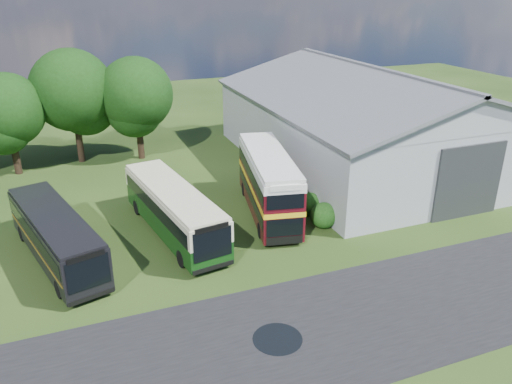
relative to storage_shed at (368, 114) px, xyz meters
name	(u,v)px	position (x,y,z in m)	size (l,w,h in m)	color
ground	(281,295)	(-15.00, -15.98, -4.17)	(120.00, 120.00, 0.00)	#1B310F
asphalt_road	(366,316)	(-12.00, -18.98, -4.17)	(60.00, 8.00, 0.02)	black
puddle	(277,339)	(-16.50, -18.98, -4.17)	(2.20, 2.20, 0.01)	black
storage_shed	(368,114)	(0.00, 0.00, 0.00)	(18.80, 24.80, 8.15)	gray
tree_left_b	(7,110)	(-28.00, 7.52, 1.09)	(5.78, 5.78, 8.16)	black
tree_mid	(72,90)	(-23.00, 8.82, 2.02)	(6.80, 6.80, 9.60)	black
tree_right_a	(136,94)	(-18.00, 7.82, 1.52)	(6.26, 6.26, 8.83)	black
shrub_front	(323,226)	(-9.40, -9.98, -4.17)	(1.70, 1.70, 1.70)	#194714
shrub_mid	(309,214)	(-9.40, -7.98, -4.17)	(1.60, 1.60, 1.60)	#194714
shrub_back	(296,203)	(-9.40, -5.98, -4.17)	(1.80, 1.80, 1.80)	#194714
bus_green_single	(174,210)	(-18.45, -7.52, -2.54)	(4.24, 11.31, 3.05)	black
bus_maroon_double	(268,184)	(-11.93, -6.90, -2.04)	(4.43, 10.21, 4.26)	black
bus_dark_single	(56,236)	(-25.22, -8.35, -2.63)	(5.12, 10.73, 2.89)	black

